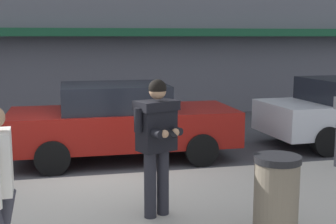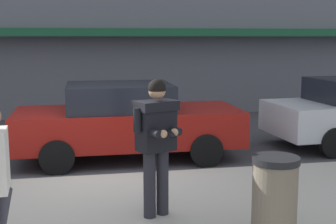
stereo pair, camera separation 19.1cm
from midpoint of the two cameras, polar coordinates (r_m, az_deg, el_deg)
ground_plane at (r=8.37m, az=-7.88°, el=-8.10°), size 80.00×80.00×0.00m
curb_paint_line at (r=8.52m, az=-1.10°, el=-7.68°), size 28.00×0.12×0.01m
parked_sedan_mid at (r=9.50m, az=-4.49°, el=-1.05°), size 4.51×1.95×1.54m
man_texting_on_phone at (r=5.99m, az=-0.51°, el=-2.59°), size 0.61×0.65×1.81m
trash_bin at (r=5.65m, az=13.83°, el=-10.09°), size 0.55×0.55×0.98m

